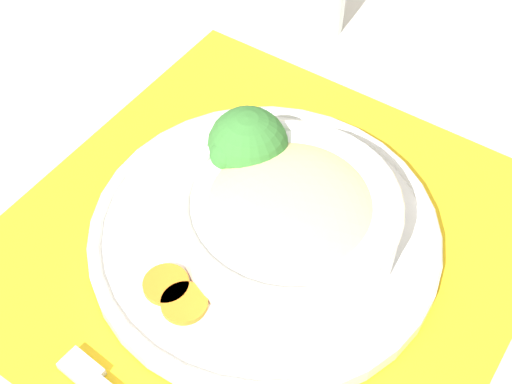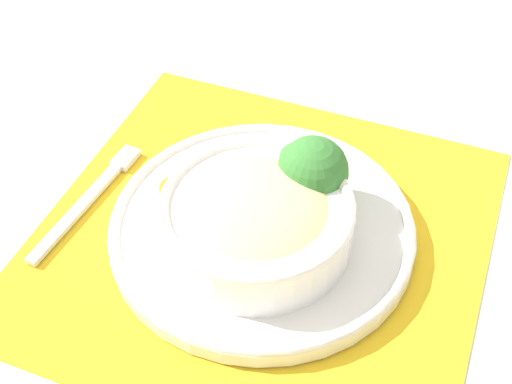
% 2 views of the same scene
% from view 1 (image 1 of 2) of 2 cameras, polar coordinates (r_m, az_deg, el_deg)
% --- Properties ---
extents(ground_plane, '(4.00, 4.00, 0.00)m').
position_cam_1_polar(ground_plane, '(0.62, 0.69, -4.13)').
color(ground_plane, beige).
extents(placemat, '(0.48, 0.48, 0.00)m').
position_cam_1_polar(placemat, '(0.62, 0.70, -4.02)').
color(placemat, yellow).
rests_on(placemat, ground_plane).
extents(plate, '(0.30, 0.30, 0.02)m').
position_cam_1_polar(plate, '(0.60, 0.71, -3.29)').
color(plate, white).
rests_on(plate, placemat).
extents(bowl, '(0.18, 0.18, 0.06)m').
position_cam_1_polar(bowl, '(0.57, 2.85, -1.58)').
color(bowl, white).
rests_on(bowl, plate).
extents(broccoli_floret, '(0.07, 0.07, 0.08)m').
position_cam_1_polar(broccoli_floret, '(0.60, -0.70, 3.61)').
color(broccoli_floret, '#759E51').
rests_on(broccoli_floret, plate).
extents(carrot_slice_near, '(0.04, 0.04, 0.01)m').
position_cam_1_polar(carrot_slice_near, '(0.57, -7.21, -7.35)').
color(carrot_slice_near, orange).
rests_on(carrot_slice_near, plate).
extents(carrot_slice_middle, '(0.04, 0.04, 0.01)m').
position_cam_1_polar(carrot_slice_middle, '(0.56, -5.75, -8.83)').
color(carrot_slice_middle, orange).
rests_on(carrot_slice_middle, plate).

